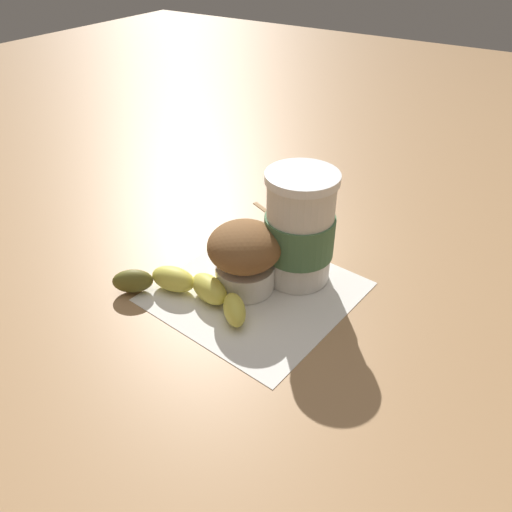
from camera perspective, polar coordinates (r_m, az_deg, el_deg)
ground_plane at (r=0.62m, az=-0.00°, el=-4.11°), size 3.00×3.00×0.00m
paper_napkin at (r=0.62m, az=-0.00°, el=-4.05°), size 0.24×0.24×0.00m
coffee_cup at (r=0.60m, az=5.00°, el=3.02°), size 0.09×0.09×0.14m
muffin at (r=0.59m, az=-1.33°, el=0.11°), size 0.09×0.09×0.09m
banana at (r=0.60m, az=-7.84°, el=-3.66°), size 0.09×0.19×0.03m
wooden_stirrer at (r=0.76m, az=2.13°, el=4.48°), size 0.05×0.10×0.00m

